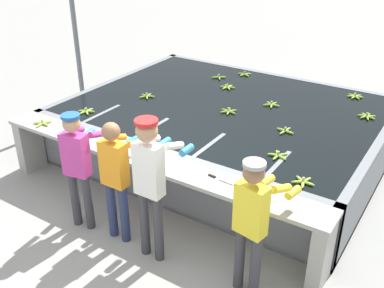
# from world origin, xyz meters

# --- Properties ---
(ground_plane) EXTENTS (80.00, 80.00, 0.00)m
(ground_plane) POSITION_xyz_m (0.00, 0.00, 0.00)
(ground_plane) COLOR #999993
(ground_plane) RESTS_ON ground
(wash_tank) EXTENTS (4.84, 3.77, 0.88)m
(wash_tank) POSITION_xyz_m (-0.00, 2.32, 0.43)
(wash_tank) COLOR gray
(wash_tank) RESTS_ON ground
(work_ledge) EXTENTS (4.84, 0.45, 0.88)m
(work_ledge) POSITION_xyz_m (0.00, 0.23, 0.64)
(work_ledge) COLOR #9E9E99
(work_ledge) RESTS_ON ground
(worker_0) EXTENTS (0.48, 0.74, 1.57)m
(worker_0) POSITION_xyz_m (-0.57, -0.37, 0.94)
(worker_0) COLOR #38383D
(worker_0) RESTS_ON ground
(worker_1) EXTENTS (0.40, 0.71, 1.58)m
(worker_1) POSITION_xyz_m (-0.02, -0.30, 0.94)
(worker_1) COLOR navy
(worker_1) RESTS_ON ground
(worker_2) EXTENTS (0.40, 0.72, 1.76)m
(worker_2) POSITION_xyz_m (0.53, -0.36, 1.08)
(worker_2) COLOR #38383D
(worker_2) RESTS_ON ground
(worker_3) EXTENTS (0.48, 0.74, 1.59)m
(worker_3) POSITION_xyz_m (1.72, -0.26, 0.96)
(worker_3) COLOR #38383D
(worker_3) RESTS_ON ground
(banana_bunch_floating_0) EXTENTS (0.28, 0.28, 0.08)m
(banana_bunch_floating_0) POSITION_xyz_m (2.01, 3.04, 0.90)
(banana_bunch_floating_0) COLOR #7FAD33
(banana_bunch_floating_0) RESTS_ON wash_tank
(banana_bunch_floating_1) EXTENTS (0.27, 0.28, 0.08)m
(banana_bunch_floating_1) POSITION_xyz_m (0.61, 2.69, 0.90)
(banana_bunch_floating_1) COLOR #8CB738
(banana_bunch_floating_1) RESTS_ON wash_tank
(banana_bunch_floating_2) EXTENTS (0.24, 0.24, 0.08)m
(banana_bunch_floating_2) POSITION_xyz_m (-0.77, 3.40, 0.90)
(banana_bunch_floating_2) COLOR #7FAD33
(banana_bunch_floating_2) RESTS_ON wash_tank
(banana_bunch_floating_3) EXTENTS (0.28, 0.27, 0.08)m
(banana_bunch_floating_3) POSITION_xyz_m (1.38, 1.16, 0.90)
(banana_bunch_floating_3) COLOR #8CB738
(banana_bunch_floating_3) RESTS_ON wash_tank
(banana_bunch_floating_4) EXTENTS (0.28, 0.28, 0.08)m
(banana_bunch_floating_4) POSITION_xyz_m (-0.38, 3.01, 0.90)
(banana_bunch_floating_4) COLOR #8CB738
(banana_bunch_floating_4) RESTS_ON wash_tank
(banana_bunch_floating_5) EXTENTS (0.27, 0.27, 0.08)m
(banana_bunch_floating_5) POSITION_xyz_m (-0.45, 3.82, 0.90)
(banana_bunch_floating_5) COLOR #8CB738
(banana_bunch_floating_5) RESTS_ON wash_tank
(banana_bunch_floating_6) EXTENTS (0.27, 0.28, 0.08)m
(banana_bunch_floating_6) POSITION_xyz_m (-1.69, 0.87, 0.90)
(banana_bunch_floating_6) COLOR #93BC3D
(banana_bunch_floating_6) RESTS_ON wash_tank
(banana_bunch_floating_7) EXTENTS (0.27, 0.28, 0.08)m
(banana_bunch_floating_7) POSITION_xyz_m (1.87, 0.73, 0.90)
(banana_bunch_floating_7) COLOR #9EC642
(banana_bunch_floating_7) RESTS_ON wash_tank
(banana_bunch_floating_8) EXTENTS (0.28, 0.28, 0.08)m
(banana_bunch_floating_8) POSITION_xyz_m (1.63, 3.79, 0.90)
(banana_bunch_floating_8) COLOR #8CB738
(banana_bunch_floating_8) RESTS_ON wash_tank
(banana_bunch_floating_9) EXTENTS (0.28, 0.28, 0.08)m
(banana_bunch_floating_9) POSITION_xyz_m (0.16, 2.07, 0.90)
(banana_bunch_floating_9) COLOR #75A333
(banana_bunch_floating_9) RESTS_ON wash_tank
(banana_bunch_floating_10) EXTENTS (0.28, 0.28, 0.08)m
(banana_bunch_floating_10) POSITION_xyz_m (1.18, 1.89, 0.90)
(banana_bunch_floating_10) COLOR #93BC3D
(banana_bunch_floating_10) RESTS_ON wash_tank
(banana_bunch_floating_11) EXTENTS (0.28, 0.27, 0.08)m
(banana_bunch_floating_11) POSITION_xyz_m (-1.30, 1.89, 0.90)
(banana_bunch_floating_11) COLOR #75A333
(banana_bunch_floating_11) RESTS_ON wash_tank
(banana_bunch_ledge_0) EXTENTS (0.27, 0.28, 0.08)m
(banana_bunch_ledge_0) POSITION_xyz_m (-1.89, 0.20, 0.90)
(banana_bunch_ledge_0) COLOR #9EC642
(banana_bunch_ledge_0) RESTS_ON work_ledge
(knife_0) EXTENTS (0.35, 0.06, 0.02)m
(knife_0) POSITION_xyz_m (1.00, 0.28, 0.89)
(knife_0) COLOR silver
(knife_0) RESTS_ON work_ledge
(support_post_left) EXTENTS (0.09, 0.09, 3.20)m
(support_post_left) POSITION_xyz_m (-3.05, 2.09, 1.60)
(support_post_left) COLOR slate
(support_post_left) RESTS_ON ground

